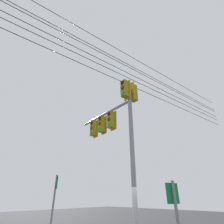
% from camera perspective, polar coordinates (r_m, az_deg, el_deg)
% --- Properties ---
extents(signal_mast_assembly, '(1.10, 4.29, 7.43)m').
position_cam_1_polar(signal_mast_assembly, '(8.76, 1.58, -4.34)').
color(signal_mast_assembly, gray).
rests_on(signal_mast_assembly, ground).
extents(route_sign_primary, '(0.21, 0.29, 2.92)m').
position_cam_1_polar(route_sign_primary, '(7.37, -18.66, -27.73)').
color(route_sign_primary, slate).
rests_on(route_sign_primary, ground).
extents(overhead_wire_span, '(17.68, 3.15, 2.35)m').
position_cam_1_polar(overhead_wire_span, '(10.06, 8.80, 11.65)').
color(overhead_wire_span, black).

